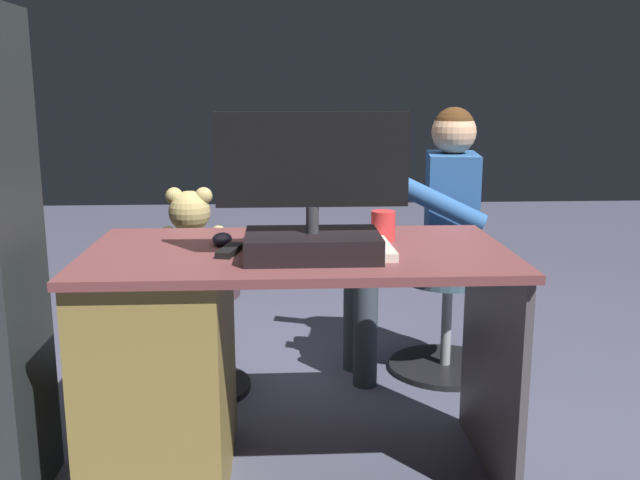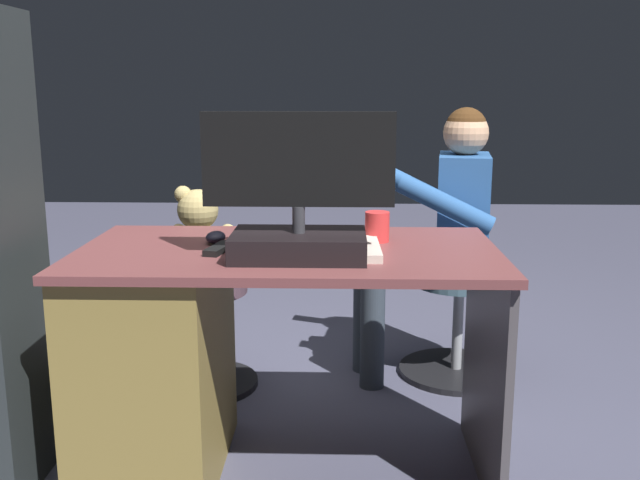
{
  "view_description": "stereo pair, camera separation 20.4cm",
  "coord_description": "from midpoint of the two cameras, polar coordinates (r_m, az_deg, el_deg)",
  "views": [
    {
      "loc": [
        0.05,
        2.44,
        1.2
      ],
      "look_at": [
        -0.09,
        0.01,
        0.68
      ],
      "focal_mm": 40.22,
      "sensor_mm": 36.0,
      "label": 1
    },
    {
      "loc": [
        -0.16,
        2.45,
        1.2
      ],
      "look_at": [
        -0.09,
        0.01,
        0.68
      ],
      "focal_mm": 40.22,
      "sensor_mm": 36.0,
      "label": 2
    }
  ],
  "objects": [
    {
      "name": "computer_mouse",
      "position": [
        2.22,
        -5.71,
        0.2
      ],
      "size": [
        0.06,
        0.1,
        0.04
      ],
      "primitive_type": "ellipsoid",
      "color": "#212030",
      "rests_on": "desk"
    },
    {
      "name": "visitor_chair",
      "position": [
        3.1,
        12.81,
        -5.87
      ],
      "size": [
        0.48,
        0.48,
        0.46
      ],
      "color": "black",
      "rests_on": "ground_plane"
    },
    {
      "name": "person",
      "position": [
        2.97,
        11.51,
        1.34
      ],
      "size": [
        0.56,
        0.52,
        1.12
      ],
      "color": "#2A5691",
      "rests_on": "ground_plane"
    },
    {
      "name": "desk",
      "position": [
        2.27,
        -8.1,
        -9.01
      ],
      "size": [
        1.26,
        0.69,
        0.73
      ],
      "color": "brown",
      "rests_on": "ground_plane"
    },
    {
      "name": "cup",
      "position": [
        2.24,
        7.18,
        1.04
      ],
      "size": [
        0.08,
        0.08,
        0.09
      ],
      "primitive_type": "cylinder",
      "color": "red",
      "rests_on": "desk"
    },
    {
      "name": "ground_plane",
      "position": [
        2.72,
        0.37,
        -14.08
      ],
      "size": [
        10.0,
        10.0,
        0.0
      ],
      "primitive_type": "plane",
      "color": "#48485D"
    },
    {
      "name": "office_chair_teddy",
      "position": [
        2.93,
        -7.41,
        -6.55
      ],
      "size": [
        0.44,
        0.44,
        0.46
      ],
      "color": "black",
      "rests_on": "ground_plane"
    },
    {
      "name": "keyboard",
      "position": [
        2.22,
        1.45,
        0.05
      ],
      "size": [
        0.42,
        0.14,
        0.02
      ],
      "primitive_type": "cube",
      "color": "black",
      "rests_on": "desk"
    },
    {
      "name": "tv_remote",
      "position": [
        2.1,
        -5.28,
        -0.71
      ],
      "size": [
        0.08,
        0.16,
        0.02
      ],
      "primitive_type": "cube",
      "rotation": [
        0.0,
        0.0,
        -0.22
      ],
      "color": "black",
      "rests_on": "desk"
    },
    {
      "name": "teddy_bear",
      "position": [
        2.85,
        -7.56,
        0.24
      ],
      "size": [
        0.26,
        0.26,
        0.37
      ],
      "color": "tan",
      "rests_on": "office_chair_teddy"
    },
    {
      "name": "notebook_binder",
      "position": [
        2.1,
        4.52,
        -0.64
      ],
      "size": [
        0.23,
        0.3,
        0.02
      ],
      "primitive_type": "cube",
      "rotation": [
        0.0,
        0.0,
        0.02
      ],
      "color": "beige",
      "rests_on": "desk"
    },
    {
      "name": "monitor",
      "position": [
        2.0,
        1.2,
        2.04
      ],
      "size": [
        0.53,
        0.25,
        0.41
      ],
      "color": "black",
      "rests_on": "desk"
    }
  ]
}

